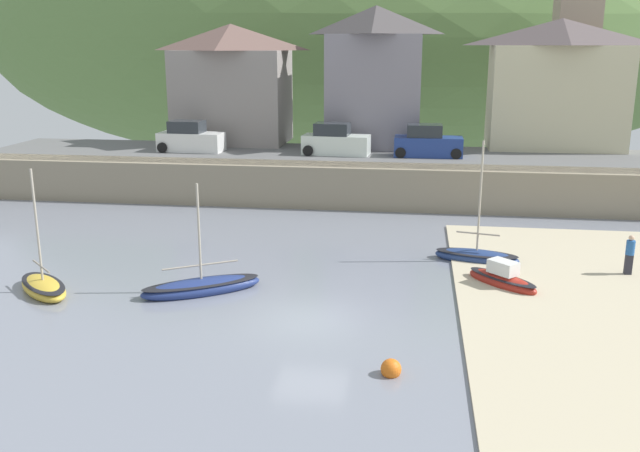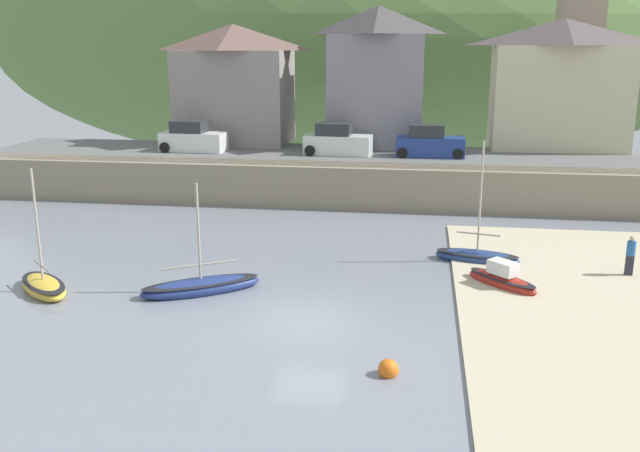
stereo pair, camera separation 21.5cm
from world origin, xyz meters
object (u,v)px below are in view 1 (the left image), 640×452
Objects in this scene: waterfront_building_left at (232,83)px; person_near_water at (630,253)px; waterfront_building_right at (558,84)px; parked_car_end_of_row at (427,143)px; sailboat_nearest_shore at (502,279)px; parked_car_near_slipway at (190,139)px; rowboat_small_beached at (477,256)px; motorboat_with_cabin at (202,287)px; church_with_spire at (577,18)px; sailboat_white_hull at (43,286)px; mooring_buoy at (391,369)px; waterfront_building_centre at (375,76)px; parked_car_by_wall at (335,142)px.

person_near_water is (21.25, -19.04, -5.47)m from waterfront_building_left.
waterfront_building_right reaches higher than parked_car_end_of_row.
parked_car_near_slipway reaches higher than sailboat_nearest_shore.
rowboat_small_beached is (15.39, -17.84, -6.21)m from waterfront_building_left.
parked_car_near_slipway is (-6.48, 18.70, 2.97)m from motorboat_with_cabin.
rowboat_small_beached is (-7.81, -21.84, -10.52)m from church_with_spire.
waterfront_building_right is 33.58m from sailboat_white_hull.
church_with_spire is 27.38× the size of mooring_buoy.
church_with_spire is 25.10m from person_near_water.
parked_car_end_of_row is 2.53× the size of person_near_water.
person_near_water reaches higher than mooring_buoy.
waterfront_building_right reaches higher than motorboat_with_cabin.
sailboat_white_hull is at bearing -85.06° from parked_car_near_slipway.
waterfront_building_centre is 3.17× the size of sailboat_nearest_shore.
waterfront_building_left is 9.80m from waterfront_building_centre.
waterfront_building_centre reaches higher than person_near_water.
mooring_buoy is (7.32, -5.70, -0.06)m from motorboat_with_cabin.
sailboat_white_hull is (-5.90, -0.81, -0.00)m from motorboat_with_cabin.
parked_car_by_wall reaches higher than mooring_buoy.
parked_car_by_wall is (-13.86, -4.50, -3.38)m from waterfront_building_right.
mooring_buoy is (12.16, -28.90, -6.27)m from waterfront_building_left.
waterfront_building_right is 1.80× the size of sailboat_white_hull.
church_with_spire is at bearing 16.60° from waterfront_building_centre.
motorboat_with_cabin is at bearing -114.31° from parked_car_end_of_row.
parked_car_near_slipway reaches higher than person_near_water.
motorboat_with_cabin is (-18.36, -27.20, -10.52)m from church_with_spire.
person_near_water is (-1.95, -23.04, -9.77)m from church_with_spire.
waterfront_building_left reaches higher than parked_car_near_slipway.
motorboat_with_cabin is (-4.95, -23.20, -6.78)m from waterfront_building_centre.
waterfront_building_centre is 2.15× the size of parked_car_by_wall.
waterfront_building_right is 0.54× the size of church_with_spire.
waterfront_building_centre is 2.00× the size of motorboat_with_cabin.
mooring_buoy is (-3.23, -11.06, -0.06)m from rowboat_small_beached.
sailboat_nearest_shore is 0.70× the size of parked_car_end_of_row.
parked_car_by_wall is at bearing 161.91° from sailboat_nearest_shore.
rowboat_small_beached is 21.84m from parked_car_near_slipway.
motorboat_with_cabin is (4.83, -23.20, -6.21)m from waterfront_building_left.
sailboat_nearest_shore is at bearing -159.26° from person_near_water.
sailboat_white_hull is 3.00× the size of person_near_water.
waterfront_building_left reaches higher than person_near_water.
sailboat_white_hull is at bearing -114.31° from waterfront_building_centre.
waterfront_building_left is 29.05m from person_near_water.
person_near_water is at bearing -58.94° from waterfront_building_centre.
waterfront_building_right is at bearing -0.00° from waterfront_building_centre.
church_with_spire is 25.47m from rowboat_small_beached.
waterfront_building_centre is 2.21× the size of parked_car_end_of_row.
rowboat_small_beached is 6.02m from person_near_water.
rowboat_small_beached is 1.27× the size of parked_car_by_wall.
motorboat_with_cabin is at bearing -67.66° from parked_car_near_slipway.
sailboat_nearest_shore is 17.44m from sailboat_white_hull.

